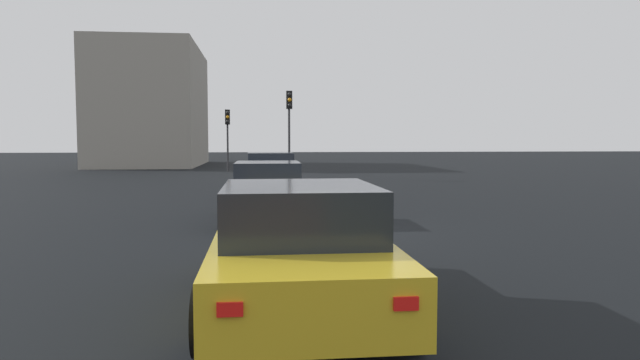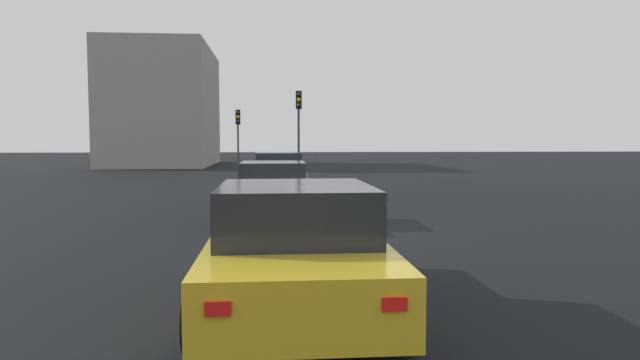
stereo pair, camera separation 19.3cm
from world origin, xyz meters
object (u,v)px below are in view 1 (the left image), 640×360
car_yellow_right_third (298,248)px  traffic_light_near_right (289,116)px  car_silver_right_lead (270,175)px  traffic_light_near_left (228,127)px  car_grey_right_second (268,192)px

car_yellow_right_third → traffic_light_near_right: traffic_light_near_right is taller
car_silver_right_lead → traffic_light_near_right: bearing=-9.3°
car_silver_right_lead → traffic_light_near_left: (14.94, 2.24, 2.01)m
traffic_light_near_left → traffic_light_near_right: size_ratio=0.86×
traffic_light_near_left → car_yellow_right_third: bearing=-4.0°
traffic_light_near_right → car_grey_right_second: bearing=-11.8°
traffic_light_near_right → car_yellow_right_third: bearing=-9.5°
car_grey_right_second → traffic_light_near_right: (14.78, -1.35, 2.47)m
car_silver_right_lead → traffic_light_near_left: size_ratio=1.15×
car_grey_right_second → traffic_light_near_left: traffic_light_near_left is taller
car_silver_right_lead → traffic_light_near_left: 15.24m
car_silver_right_lead → traffic_light_near_left: traffic_light_near_left is taller
car_silver_right_lead → traffic_light_near_right: traffic_light_near_right is taller
car_grey_right_second → traffic_light_near_right: 15.05m
car_silver_right_lead → car_yellow_right_third: size_ratio=0.98×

